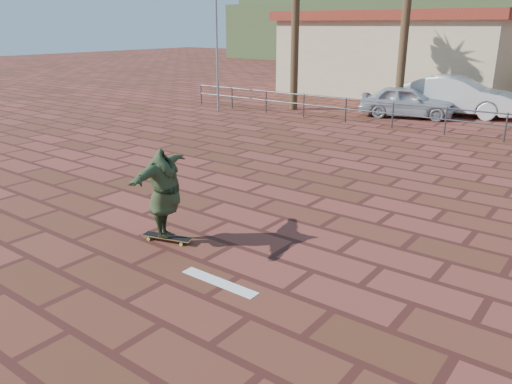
# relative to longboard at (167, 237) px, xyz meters

# --- Properties ---
(ground) EXTENTS (120.00, 120.00, 0.00)m
(ground) POSITION_rel_longboard_xyz_m (1.09, 0.60, -0.08)
(ground) COLOR brown
(ground) RESTS_ON ground
(paint_stripe) EXTENTS (1.40, 0.22, 0.01)m
(paint_stripe) POSITION_rel_longboard_xyz_m (1.79, -0.60, -0.08)
(paint_stripe) COLOR white
(paint_stripe) RESTS_ON ground
(guardrail) EXTENTS (24.06, 0.06, 1.00)m
(guardrail) POSITION_rel_longboard_xyz_m (1.09, 12.60, 0.60)
(guardrail) COLOR #47494F
(guardrail) RESTS_ON ground
(flagpole) EXTENTS (1.30, 0.10, 8.00)m
(flagpole) POSITION_rel_longboard_xyz_m (-8.79, 11.60, 4.56)
(flagpole) COLOR gray
(flagpole) RESTS_ON ground
(building_west) EXTENTS (12.60, 7.60, 4.50)m
(building_west) POSITION_rel_longboard_xyz_m (-4.91, 22.60, 2.20)
(building_west) COLOR beige
(building_west) RESTS_ON ground
(hill_back) EXTENTS (35.00, 14.00, 8.00)m
(hill_back) POSITION_rel_longboard_xyz_m (-20.91, 56.60, 3.92)
(hill_back) COLOR #384C28
(hill_back) RESTS_ON ground
(longboard) EXTENTS (1.00, 0.49, 0.10)m
(longboard) POSITION_rel_longboard_xyz_m (0.00, 0.00, 0.00)
(longboard) COLOR olive
(longboard) RESTS_ON ground
(skateboarder) EXTENTS (1.29, 2.10, 1.66)m
(skateboarder) POSITION_rel_longboard_xyz_m (-0.00, 0.00, 0.85)
(skateboarder) COLOR #2B381E
(skateboarder) RESTS_ON longboard
(car_silver) EXTENTS (4.21, 2.67, 1.33)m
(car_silver) POSITION_rel_longboard_xyz_m (-1.40, 15.25, 0.59)
(car_silver) COLOR #B2B6BA
(car_silver) RESTS_ON ground
(car_white) EXTENTS (5.19, 2.15, 1.67)m
(car_white) POSITION_rel_longboard_xyz_m (0.09, 17.10, 0.76)
(car_white) COLOR silver
(car_white) RESTS_ON ground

